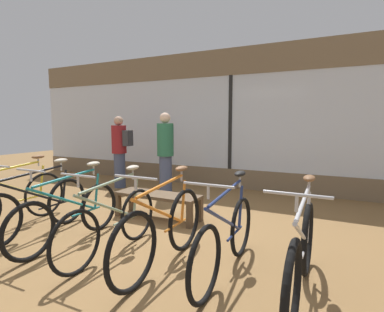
% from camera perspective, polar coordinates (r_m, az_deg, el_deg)
% --- Properties ---
extents(ground_plane, '(24.00, 24.00, 0.00)m').
position_cam_1_polar(ground_plane, '(4.19, -9.22, -15.06)').
color(ground_plane, olive).
extents(shop_back_wall, '(12.00, 0.08, 3.20)m').
position_cam_1_polar(shop_back_wall, '(7.02, 7.37, 7.24)').
color(shop_back_wall, '#7A664C').
rests_on(shop_back_wall, ground_plane).
extents(bicycle_far_left, '(0.46, 1.77, 1.04)m').
position_cam_1_polar(bicycle_far_left, '(5.19, -30.76, -7.04)').
color(bicycle_far_left, black).
rests_on(bicycle_far_left, ground_plane).
extents(bicycle_left, '(0.46, 1.75, 1.03)m').
position_cam_1_polar(bicycle_left, '(4.63, -27.50, -8.65)').
color(bicycle_left, black).
rests_on(bicycle_left, ground_plane).
extents(bicycle_center_left, '(0.46, 1.74, 1.02)m').
position_cam_1_polar(bicycle_center_left, '(4.15, -22.30, -10.24)').
color(bicycle_center_left, black).
rests_on(bicycle_center_left, ground_plane).
extents(bicycle_center, '(0.46, 1.69, 1.02)m').
position_cam_1_polar(bicycle_center, '(3.67, -15.03, -12.04)').
color(bicycle_center, black).
rests_on(bicycle_center, ground_plane).
extents(bicycle_center_right, '(0.46, 1.75, 1.05)m').
position_cam_1_polar(bicycle_center_right, '(3.26, -5.51, -13.80)').
color(bicycle_center_right, black).
rests_on(bicycle_center_right, ground_plane).
extents(bicycle_right, '(0.46, 1.70, 1.02)m').
position_cam_1_polar(bicycle_right, '(3.12, 6.58, -15.21)').
color(bicycle_right, black).
rests_on(bicycle_right, ground_plane).
extents(bicycle_far_right, '(0.46, 1.79, 1.05)m').
position_cam_1_polar(bicycle_far_right, '(2.85, 20.12, -17.43)').
color(bicycle_far_right, black).
rests_on(bicycle_far_right, ground_plane).
extents(display_bench, '(1.40, 0.44, 0.40)m').
position_cam_1_polar(display_bench, '(4.85, -6.53, -7.93)').
color(display_bench, brown).
rests_on(display_bench, ground_plane).
extents(customer_near_rack, '(0.45, 0.55, 1.73)m').
position_cam_1_polar(customer_near_rack, '(6.22, -5.05, 0.89)').
color(customer_near_rack, '#424C6B').
rests_on(customer_near_rack, ground_plane).
extents(customer_by_window, '(0.51, 0.38, 1.67)m').
position_cam_1_polar(customer_by_window, '(7.19, -13.57, 1.22)').
color(customer_by_window, '#424C6B').
rests_on(customer_by_window, ground_plane).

